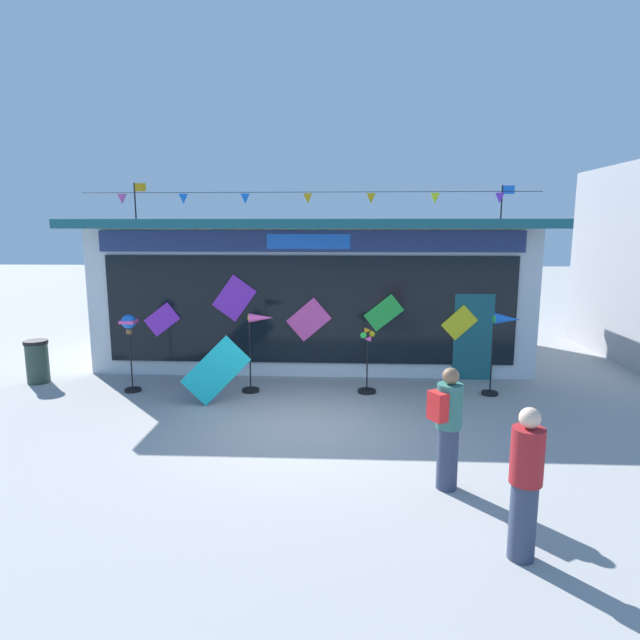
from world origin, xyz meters
TOP-DOWN VIEW (x-y plane):
  - ground_plane at (0.00, 0.00)m, footprint 80.00×80.00m
  - kite_shop_building at (-0.09, 5.80)m, footprint 10.89×6.26m
  - wind_spinner_far_left at (-3.81, 1.89)m, footprint 0.35×0.35m
  - wind_spinner_left at (-1.10, 2.00)m, footprint 0.70×0.37m
  - wind_spinner_center_left at (1.22, 2.03)m, footprint 0.39×0.39m
  - wind_spinner_center_right at (4.01, 2.03)m, footprint 0.71×0.35m
  - person_near_camera at (2.65, -3.69)m, footprint 0.34×0.34m
  - person_mid_plaza at (2.13, -2.16)m, footprint 0.48×0.42m
  - trash_bin at (-6.21, 2.44)m, footprint 0.52×0.52m
  - display_kite_on_ground at (-1.80, 1.18)m, footprint 1.36×0.37m

SIDE VIEW (x-z plane):
  - ground_plane at x=0.00m, z-range 0.00..0.00m
  - trash_bin at x=-6.21m, z-range 0.01..0.98m
  - wind_spinner_center_left at x=1.22m, z-range -0.05..1.38m
  - display_kite_on_ground at x=-1.80m, z-range 0.00..1.36m
  - person_near_camera at x=2.65m, z-range 0.02..1.70m
  - person_mid_plaza at x=2.13m, z-range 0.05..1.73m
  - wind_spinner_left at x=-1.10m, z-range 0.29..2.00m
  - wind_spinner_far_left at x=-3.81m, z-range 0.41..2.09m
  - wind_spinner_center_right at x=4.01m, z-range 0.43..2.18m
  - kite_shop_building at x=-0.09m, z-range -0.49..4.20m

